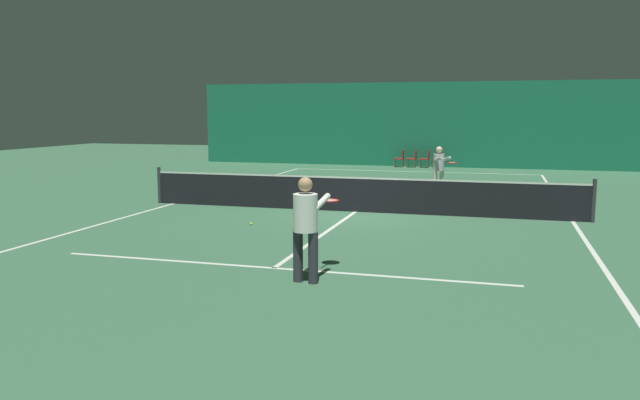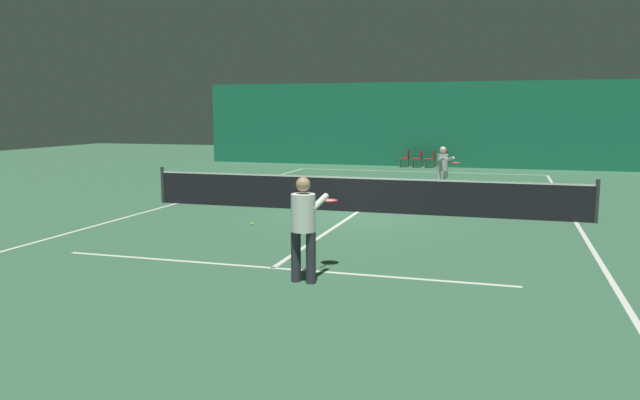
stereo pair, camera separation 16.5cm
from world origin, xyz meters
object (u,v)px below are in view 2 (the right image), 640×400
at_px(courtside_chair_2, 431,158).
at_px(courtside_chair_3, 444,158).
at_px(tennis_net, 358,193).
at_px(courtside_chair_0, 406,157).
at_px(player_near, 304,221).
at_px(courtside_chair_1, 418,158).
at_px(tennis_ball, 253,224).
at_px(player_far, 443,167).

relative_size(courtside_chair_2, courtside_chair_3, 1.00).
relative_size(tennis_net, courtside_chair_0, 14.29).
distance_m(player_near, courtside_chair_3, 21.19).
bearing_deg(player_near, courtside_chair_1, 10.38).
xyz_separation_m(tennis_net, tennis_ball, (-1.95, -2.67, -0.48)).
distance_m(courtside_chair_2, tennis_ball, 16.94).
bearing_deg(player_near, tennis_ball, 39.41).
bearing_deg(tennis_net, courtside_chair_1, 91.26).
relative_size(player_far, courtside_chair_3, 1.86).
distance_m(courtside_chair_1, tennis_ball, 16.87).
bearing_deg(courtside_chair_0, courtside_chair_3, 90.00).
distance_m(tennis_net, courtside_chair_3, 14.15).
bearing_deg(tennis_ball, courtside_chair_0, 86.51).
relative_size(player_far, courtside_chair_1, 1.86).
height_order(tennis_net, tennis_ball, tennis_net).
xyz_separation_m(tennis_net, player_near, (0.80, -7.07, 0.47)).
xyz_separation_m(player_far, tennis_ball, (-3.78, -7.03, -0.88)).
relative_size(tennis_net, courtside_chair_2, 14.29).
xyz_separation_m(player_near, player_far, (1.02, 11.43, -0.07)).
relative_size(courtside_chair_1, courtside_chair_2, 1.00).
distance_m(courtside_chair_0, courtside_chair_2, 1.24).
bearing_deg(courtside_chair_2, courtside_chair_0, -90.00).
bearing_deg(courtside_chair_3, tennis_net, -3.76).
bearing_deg(courtside_chair_2, tennis_net, -1.25).
height_order(courtside_chair_2, courtside_chair_3, same).
height_order(courtside_chair_1, courtside_chair_3, same).
height_order(player_near, tennis_ball, player_near).
bearing_deg(courtside_chair_0, player_near, 4.67).
xyz_separation_m(courtside_chair_2, courtside_chair_3, (0.62, 0.00, 0.00)).
height_order(courtside_chair_3, tennis_ball, courtside_chair_3).
relative_size(tennis_net, courtside_chair_3, 14.29).
distance_m(courtside_chair_0, courtside_chair_3, 1.86).
xyz_separation_m(courtside_chair_0, courtside_chair_2, (1.24, 0.00, 0.00)).
bearing_deg(tennis_net, courtside_chair_3, 86.24).
height_order(tennis_net, player_near, player_near).
bearing_deg(player_near, courtside_chair_2, 8.71).
distance_m(tennis_net, player_far, 4.74).
bearing_deg(courtside_chair_0, courtside_chair_1, 90.00).
height_order(courtside_chair_0, courtside_chair_3, same).
distance_m(player_far, courtside_chair_2, 9.88).
xyz_separation_m(player_near, courtside_chair_0, (-1.73, 21.19, -0.49)).
distance_m(player_far, tennis_ball, 8.03).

